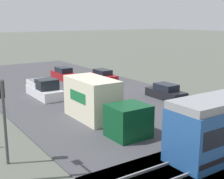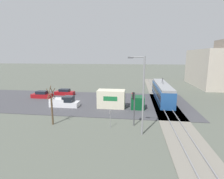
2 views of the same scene
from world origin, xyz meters
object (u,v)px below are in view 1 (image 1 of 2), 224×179
at_px(sedan_car_0, 64,74).
at_px(sedan_car_1, 103,76).
at_px(box_truck, 100,103).
at_px(pickup_truck, 45,90).
at_px(traffic_light_pole, 3,110).
at_px(sedan_car_2, 166,92).

xyz_separation_m(sedan_car_0, sedan_car_1, (-3.61, 3.82, -0.05)).
distance_m(box_truck, sedan_car_1, 16.34).
xyz_separation_m(pickup_truck, sedan_car_1, (-9.34, -4.01, -0.14)).
xyz_separation_m(box_truck, pickup_truck, (0.52, -9.72, -0.75)).
bearing_deg(traffic_light_pole, sedan_car_1, -134.86).
height_order(sedan_car_0, traffic_light_pole, traffic_light_pole).
height_order(sedan_car_1, traffic_light_pole, traffic_light_pole).
bearing_deg(sedan_car_1, sedan_car_0, -46.61).
bearing_deg(pickup_truck, box_truck, 93.07).
bearing_deg(box_truck, sedan_car_1, -122.71).
height_order(pickup_truck, sedan_car_1, pickup_truck).
distance_m(sedan_car_1, sedan_car_2, 11.13).
relative_size(box_truck, traffic_light_pole, 1.80).
height_order(sedan_car_0, sedan_car_2, sedan_car_0).
bearing_deg(sedan_car_0, sedan_car_1, -46.61).
bearing_deg(sedan_car_1, box_truck, 57.29).
xyz_separation_m(sedan_car_1, sedan_car_2, (-0.41, 11.12, 0.01)).
height_order(pickup_truck, traffic_light_pole, traffic_light_pole).
bearing_deg(box_truck, sedan_car_2, -164.23).
xyz_separation_m(box_truck, sedan_car_2, (-9.23, -2.61, -0.88)).
xyz_separation_m(box_truck, sedan_car_1, (-8.82, -13.73, -0.89)).
bearing_deg(box_truck, pickup_truck, -86.93).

